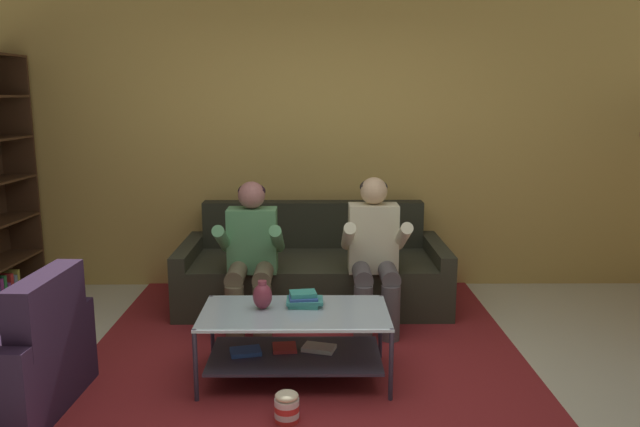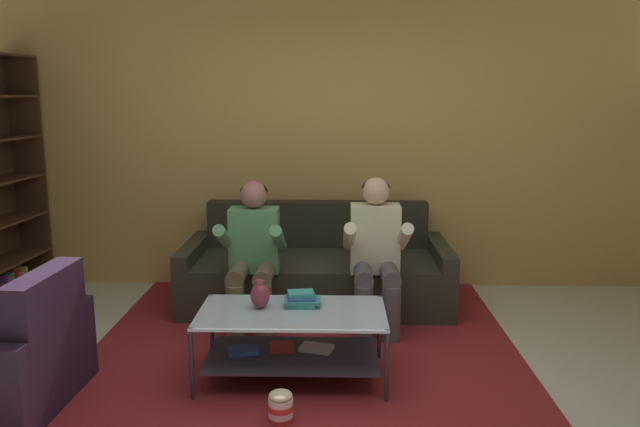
{
  "view_description": "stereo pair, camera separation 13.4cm",
  "coord_description": "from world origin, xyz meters",
  "px_view_note": "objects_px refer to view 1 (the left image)",
  "views": [
    {
      "loc": [
        -0.04,
        -3.33,
        1.8
      ],
      "look_at": [
        -0.01,
        0.94,
        0.97
      ],
      "focal_mm": 35.0,
      "sensor_mm": 36.0,
      "label": 1
    },
    {
      "loc": [
        0.09,
        -3.33,
        1.8
      ],
      "look_at": [
        -0.01,
        0.94,
        0.97
      ],
      "focal_mm": 35.0,
      "sensor_mm": 36.0,
      "label": 2
    }
  ],
  "objects_px": {
    "vase": "(262,296)",
    "popcorn_tub": "(287,407)",
    "person_seated_right": "(374,248)",
    "coffee_table": "(294,334)",
    "person_seated_left": "(251,250)",
    "armchair": "(0,365)",
    "book_stack": "(304,300)",
    "couch": "(313,272)"
  },
  "relations": [
    {
      "from": "person_seated_right",
      "to": "couch",
      "type": "bearing_deg",
      "value": 129.12
    },
    {
      "from": "vase",
      "to": "armchair",
      "type": "relative_size",
      "value": 0.2
    },
    {
      "from": "person_seated_right",
      "to": "book_stack",
      "type": "height_order",
      "value": "person_seated_right"
    },
    {
      "from": "person_seated_left",
      "to": "vase",
      "type": "bearing_deg",
      "value": -79.56
    },
    {
      "from": "vase",
      "to": "armchair",
      "type": "bearing_deg",
      "value": -163.47
    },
    {
      "from": "vase",
      "to": "popcorn_tub",
      "type": "relative_size",
      "value": 1.0
    },
    {
      "from": "vase",
      "to": "armchair",
      "type": "distance_m",
      "value": 1.55
    },
    {
      "from": "book_stack",
      "to": "person_seated_right",
      "type": "bearing_deg",
      "value": 56.28
    },
    {
      "from": "person_seated_left",
      "to": "coffee_table",
      "type": "distance_m",
      "value": 1.01
    },
    {
      "from": "person_seated_left",
      "to": "popcorn_tub",
      "type": "height_order",
      "value": "person_seated_left"
    },
    {
      "from": "armchair",
      "to": "person_seated_right",
      "type": "bearing_deg",
      "value": 29.5
    },
    {
      "from": "vase",
      "to": "popcorn_tub",
      "type": "bearing_deg",
      "value": -73.47
    },
    {
      "from": "couch",
      "to": "popcorn_tub",
      "type": "relative_size",
      "value": 12.3
    },
    {
      "from": "vase",
      "to": "person_seated_left",
      "type": "bearing_deg",
      "value": 100.44
    },
    {
      "from": "book_stack",
      "to": "popcorn_tub",
      "type": "height_order",
      "value": "book_stack"
    },
    {
      "from": "coffee_table",
      "to": "armchair",
      "type": "relative_size",
      "value": 1.26
    },
    {
      "from": "person_seated_right",
      "to": "popcorn_tub",
      "type": "relative_size",
      "value": 6.39
    },
    {
      "from": "armchair",
      "to": "couch",
      "type": "bearing_deg",
      "value": 46.11
    },
    {
      "from": "person_seated_left",
      "to": "armchair",
      "type": "xyz_separation_m",
      "value": [
        -1.31,
        -1.27,
        -0.35
      ]
    },
    {
      "from": "couch",
      "to": "popcorn_tub",
      "type": "height_order",
      "value": "couch"
    },
    {
      "from": "popcorn_tub",
      "to": "coffee_table",
      "type": "bearing_deg",
      "value": 87.45
    },
    {
      "from": "armchair",
      "to": "vase",
      "type": "bearing_deg",
      "value": 16.53
    },
    {
      "from": "person_seated_right",
      "to": "book_stack",
      "type": "xyz_separation_m",
      "value": [
        -0.52,
        -0.78,
        -0.14
      ]
    },
    {
      "from": "armchair",
      "to": "popcorn_tub",
      "type": "height_order",
      "value": "armchair"
    },
    {
      "from": "person_seated_right",
      "to": "coffee_table",
      "type": "relative_size",
      "value": 0.99
    },
    {
      "from": "person_seated_left",
      "to": "coffee_table",
      "type": "xyz_separation_m",
      "value": [
        0.35,
        -0.89,
        -0.32
      ]
    },
    {
      "from": "armchair",
      "to": "popcorn_tub",
      "type": "bearing_deg",
      "value": -5.53
    },
    {
      "from": "popcorn_tub",
      "to": "person_seated_left",
      "type": "bearing_deg",
      "value": 103.0
    },
    {
      "from": "couch",
      "to": "vase",
      "type": "xyz_separation_m",
      "value": [
        -0.32,
        -1.42,
        0.26
      ]
    },
    {
      "from": "person_seated_right",
      "to": "armchair",
      "type": "relative_size",
      "value": 1.25
    },
    {
      "from": "couch",
      "to": "coffee_table",
      "type": "height_order",
      "value": "couch"
    },
    {
      "from": "person_seated_right",
      "to": "armchair",
      "type": "xyz_separation_m",
      "value": [
        -2.25,
        -1.27,
        -0.36
      ]
    },
    {
      "from": "person_seated_left",
      "to": "popcorn_tub",
      "type": "distance_m",
      "value": 1.56
    },
    {
      "from": "book_stack",
      "to": "armchair",
      "type": "height_order",
      "value": "armchair"
    },
    {
      "from": "couch",
      "to": "book_stack",
      "type": "relative_size",
      "value": 9.49
    },
    {
      "from": "person_seated_left",
      "to": "armchair",
      "type": "relative_size",
      "value": 1.22
    },
    {
      "from": "person_seated_left",
      "to": "person_seated_right",
      "type": "height_order",
      "value": "person_seated_right"
    },
    {
      "from": "couch",
      "to": "vase",
      "type": "relative_size",
      "value": 12.29
    },
    {
      "from": "person_seated_left",
      "to": "vase",
      "type": "xyz_separation_m",
      "value": [
        0.15,
        -0.84,
        -0.08
      ]
    },
    {
      "from": "person_seated_right",
      "to": "coffee_table",
      "type": "height_order",
      "value": "person_seated_right"
    },
    {
      "from": "couch",
      "to": "coffee_table",
      "type": "relative_size",
      "value": 1.91
    },
    {
      "from": "person_seated_right",
      "to": "popcorn_tub",
      "type": "bearing_deg",
      "value": -113.06
    }
  ]
}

